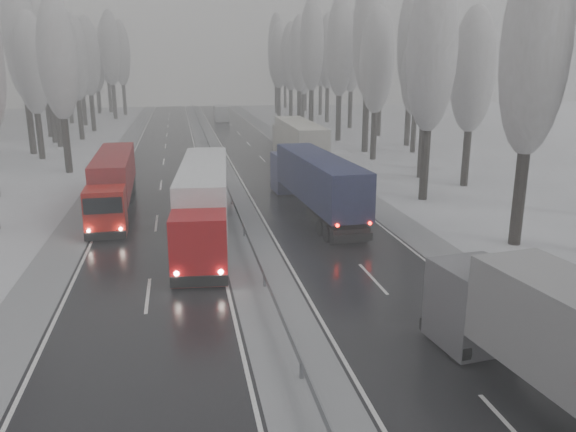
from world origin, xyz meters
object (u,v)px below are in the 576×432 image
object	(u,v)px
truck_blue_box	(314,179)
truck_red_red	(113,178)
truck_red_white	(204,197)
box_truck_distant	(221,113)
truck_cream_box	(297,140)

from	to	relation	value
truck_blue_box	truck_red_red	world-z (taller)	truck_blue_box
truck_red_white	truck_red_red	xyz separation A→B (m)	(-5.91, 8.22, -0.27)
truck_blue_box	box_truck_distant	bearing A→B (deg)	87.78
truck_blue_box	truck_red_red	bearing A→B (deg)	160.70
truck_red_red	truck_red_white	bearing A→B (deg)	-55.81
truck_cream_box	box_truck_distant	bearing A→B (deg)	96.08
truck_red_white	truck_cream_box	bearing A→B (deg)	70.51
truck_red_red	truck_blue_box	bearing A→B (deg)	-17.61
truck_cream_box	box_truck_distant	world-z (taller)	truck_cream_box
truck_cream_box	truck_red_red	world-z (taller)	truck_cream_box
box_truck_distant	truck_red_red	world-z (taller)	truck_red_red
truck_blue_box	truck_cream_box	bearing A→B (deg)	78.24
truck_red_red	box_truck_distant	bearing A→B (deg)	77.27
truck_cream_box	truck_red_white	xyz separation A→B (m)	(-10.43, -23.09, -0.13)
truck_cream_box	truck_red_red	size ratio (longest dim) A/B	1.18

